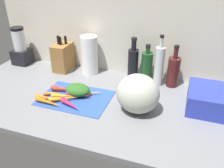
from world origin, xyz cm
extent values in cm
cube|color=slate|center=(0.00, 0.00, -1.50)|extent=(170.00, 80.00, 3.00)
cube|color=beige|center=(0.00, 38.50, 30.00)|extent=(170.00, 3.00, 60.00)
cube|color=#2D51B7|center=(-11.04, -4.35, 0.40)|extent=(39.93, 28.79, 0.80)
cone|color=orange|center=(-21.48, -15.89, 2.20)|extent=(17.20, 4.99, 2.80)
cone|color=red|center=(-20.22, -1.10, 2.55)|extent=(15.59, 5.21, 3.49)
cone|color=orange|center=(-24.57, -6.31, 1.86)|extent=(10.32, 7.18, 2.11)
cone|color=#B2264C|center=(-9.23, -14.19, 2.43)|extent=(13.90, 8.63, 3.26)
cone|color=#B2264C|center=(-8.66, -4.20, 2.50)|extent=(14.74, 5.40, 3.40)
cone|color=orange|center=(-16.72, -7.80, 2.36)|extent=(14.15, 6.33, 3.13)
cone|color=orange|center=(-4.54, -0.43, 1.89)|extent=(14.79, 9.71, 2.17)
cone|color=orange|center=(-15.20, -9.69, 2.16)|extent=(16.01, 10.52, 2.72)
cone|color=#B2264C|center=(-9.51, 0.13, 2.03)|extent=(11.24, 10.26, 2.45)
cone|color=orange|center=(-24.91, -12.94, 2.45)|extent=(12.16, 4.23, 3.30)
ellipsoid|color=#2D6023|center=(-10.93, -1.26, 3.93)|extent=(14.81, 11.40, 6.27)
ellipsoid|color=#B2B7A8|center=(25.52, -4.84, 10.45)|extent=(22.30, 20.14, 20.90)
cube|color=olive|center=(-36.10, 28.02, 9.48)|extent=(10.32, 15.89, 18.96)
cylinder|color=black|center=(-38.50, 28.33, 21.71)|extent=(1.93, 1.93, 5.50)
cylinder|color=black|center=(-36.10, 26.71, 21.71)|extent=(1.77, 1.77, 5.50)
cylinder|color=black|center=(-33.69, 29.63, 21.71)|extent=(1.67, 1.67, 5.50)
cube|color=black|center=(-70.85, 27.56, 5.45)|extent=(11.96, 11.96, 10.91)
cylinder|color=silver|center=(-70.85, 27.56, 18.38)|extent=(8.97, 8.97, 14.96)
cylinder|color=black|center=(-70.85, 27.56, 26.76)|extent=(9.15, 9.15, 1.80)
cylinder|color=white|center=(-16.27, 29.50, 13.08)|extent=(11.25, 11.25, 26.17)
cylinder|color=black|center=(14.43, 28.30, 10.49)|extent=(6.69, 6.69, 20.98)
cylinder|color=black|center=(14.43, 28.30, 24.12)|extent=(3.09, 3.09, 6.28)
cylinder|color=black|center=(14.43, 28.30, 28.06)|extent=(3.55, 3.55, 1.60)
cylinder|color=#19421E|center=(23.13, 29.43, 9.71)|extent=(7.18, 7.18, 19.42)
cylinder|color=#19421E|center=(23.13, 29.43, 21.44)|extent=(2.66, 2.66, 4.04)
cylinder|color=black|center=(23.13, 29.43, 24.26)|extent=(3.06, 3.06, 1.60)
cylinder|color=silver|center=(31.08, 26.94, 12.49)|extent=(5.74, 5.74, 24.98)
cylinder|color=silver|center=(31.08, 26.94, 28.00)|extent=(2.18, 2.18, 6.03)
cylinder|color=black|center=(31.08, 26.94, 31.82)|extent=(2.51, 2.51, 1.60)
cylinder|color=#471919|center=(39.89, 28.89, 9.29)|extent=(7.51, 7.51, 18.58)
cylinder|color=#471919|center=(39.89, 28.89, 21.82)|extent=(2.69, 2.69, 6.48)
cylinder|color=black|center=(39.89, 28.89, 25.86)|extent=(3.09, 3.09, 1.60)
cube|color=#2838AD|center=(63.91, 9.55, 5.70)|extent=(27.79, 24.64, 11.40)
camera|label=1|loc=(46.26, -107.01, 73.71)|focal=37.91mm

